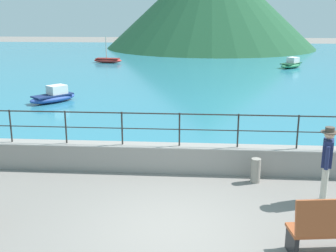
# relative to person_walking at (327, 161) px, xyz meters

# --- Properties ---
(ground_plane) EXTENTS (120.00, 120.00, 0.00)m
(ground_plane) POSITION_rel_person_walking_xyz_m (-3.35, -1.51, -0.98)
(ground_plane) COLOR slate
(promenade_wall) EXTENTS (20.00, 0.56, 0.70)m
(promenade_wall) POSITION_rel_person_walking_xyz_m (-3.35, 1.69, -0.63)
(promenade_wall) COLOR gray
(promenade_wall) RESTS_ON ground
(railing) EXTENTS (18.44, 0.04, 0.90)m
(railing) POSITION_rel_person_walking_xyz_m (-3.35, 1.69, 0.34)
(railing) COLOR #282623
(railing) RESTS_ON promenade_wall
(lake_water) EXTENTS (64.00, 44.32, 0.06)m
(lake_water) POSITION_rel_person_walking_xyz_m (-3.35, 24.33, -0.95)
(lake_water) COLOR teal
(lake_water) RESTS_ON ground
(hill_main) EXTENTS (23.21, 23.21, 10.51)m
(hill_main) POSITION_rel_person_walking_xyz_m (-1.85, 40.10, 4.27)
(hill_main) COLOR #1E4C2D
(hill_main) RESTS_ON ground
(person_walking) EXTENTS (0.38, 0.55, 1.75)m
(person_walking) POSITION_rel_person_walking_xyz_m (0.00, 0.00, 0.00)
(person_walking) COLOR beige
(person_walking) RESTS_ON ground
(bollard) EXTENTS (0.24, 0.24, 0.62)m
(bollard) POSITION_rel_person_walking_xyz_m (-1.40, 1.02, -0.67)
(bollard) COLOR gray
(bollard) RESTS_ON ground
(boat_1) EXTENTS (2.20, 2.32, 0.76)m
(boat_1) POSITION_rel_person_walking_xyz_m (3.82, 22.86, -0.65)
(boat_1) COLOR #338C59
(boat_1) RESTS_ON lake_water
(boat_2) EXTENTS (2.16, 2.34, 0.76)m
(boat_2) POSITION_rel_person_walking_xyz_m (-9.59, 9.79, -0.65)
(boat_2) COLOR #2D4C9E
(boat_2) RESTS_ON lake_water
(boat_3) EXTENTS (2.38, 1.13, 2.13)m
(boat_3) POSITION_rel_person_walking_xyz_m (-10.29, 24.88, -0.71)
(boat_3) COLOR red
(boat_3) RESTS_ON lake_water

